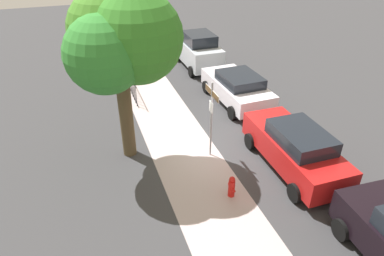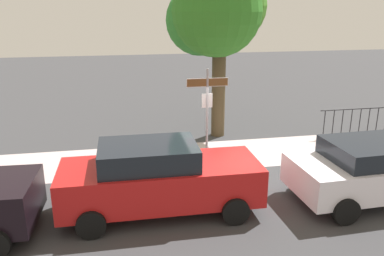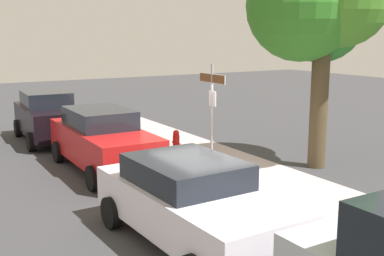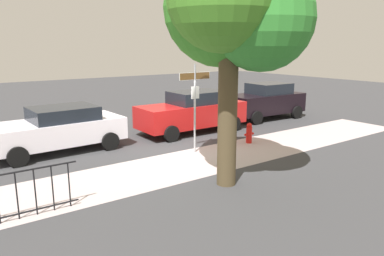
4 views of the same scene
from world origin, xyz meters
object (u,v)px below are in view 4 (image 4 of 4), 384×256
(car_red, at_px, (193,111))
(fire_hydrant, at_px, (249,133))
(car_black, at_px, (266,101))
(car_white, at_px, (58,129))
(street_sign, at_px, (195,94))
(shade_tree, at_px, (233,9))

(car_red, distance_m, fire_hydrant, 2.85)
(car_black, relative_size, car_white, 0.90)
(car_white, bearing_deg, car_black, 177.68)
(street_sign, relative_size, fire_hydrant, 3.89)
(shade_tree, height_order, car_white, shade_tree)
(shade_tree, xyz_separation_m, car_black, (-7.44, -5.69, -3.62))
(fire_hydrant, bearing_deg, car_white, -26.49)
(car_white, bearing_deg, street_sign, 140.66)
(street_sign, xyz_separation_m, car_black, (-6.48, -2.82, -1.13))
(street_sign, distance_m, car_white, 4.91)
(shade_tree, distance_m, car_red, 7.04)
(street_sign, height_order, car_red, street_sign)
(street_sign, bearing_deg, fire_hydrant, 175.28)
(shade_tree, relative_size, fire_hydrant, 7.85)
(car_white, distance_m, fire_hydrant, 6.92)
(car_black, bearing_deg, car_white, 2.40)
(street_sign, xyz_separation_m, car_white, (3.78, -2.88, -1.22))
(car_black, distance_m, car_red, 4.74)
(fire_hydrant, bearing_deg, shade_tree, 38.48)
(street_sign, bearing_deg, car_red, -124.60)
(shade_tree, bearing_deg, car_black, -142.56)
(car_black, distance_m, car_white, 10.26)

